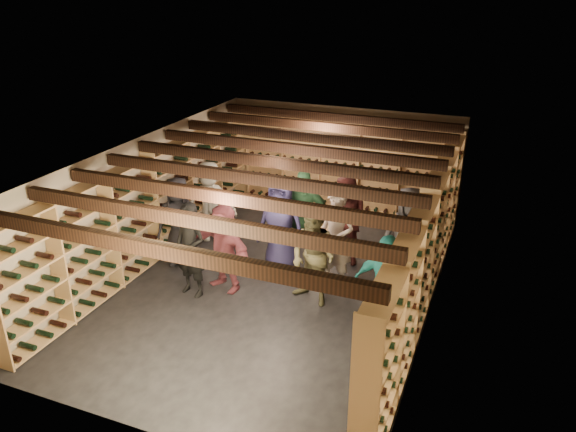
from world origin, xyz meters
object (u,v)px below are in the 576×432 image
(person_8, at_px, (347,221))
(person_12, at_px, (407,238))
(crate_loose, at_px, (324,251))
(person_4, at_px, (384,289))
(person_10, at_px, (302,217))
(person_1, at_px, (190,250))
(person_5, at_px, (224,247))
(person_7, at_px, (336,240))
(person_9, at_px, (210,202))
(person_6, at_px, (281,226))
(person_2, at_px, (314,257))
(person_0, at_px, (179,221))
(crate_stack_left, at_px, (293,228))
(crate_stack_right, at_px, (322,235))

(person_8, distance_m, person_12, 1.32)
(crate_loose, bearing_deg, person_4, -54.16)
(person_10, height_order, person_12, person_10)
(person_1, bearing_deg, person_4, 8.89)
(person_5, distance_m, person_7, 1.95)
(person_4, relative_size, person_9, 1.03)
(person_8, xyz_separation_m, person_10, (-0.80, -0.27, 0.06))
(person_5, distance_m, person_9, 2.02)
(person_6, bearing_deg, person_8, 34.84)
(person_2, bearing_deg, person_10, 138.09)
(person_10, bearing_deg, person_0, 179.85)
(crate_stack_left, xyz_separation_m, crate_stack_right, (0.62, 0.09, -0.09))
(person_6, bearing_deg, person_5, -127.03)
(crate_loose, bearing_deg, person_0, -152.32)
(person_8, relative_size, person_10, 0.94)
(person_1, relative_size, person_9, 0.99)
(crate_stack_right, relative_size, person_1, 0.34)
(person_6, height_order, person_12, person_12)
(person_0, distance_m, person_7, 3.04)
(person_5, bearing_deg, person_2, 25.34)
(crate_stack_left, relative_size, person_12, 0.29)
(crate_loose, relative_size, person_0, 0.29)
(person_12, bearing_deg, person_4, -110.24)
(crate_stack_left, relative_size, person_9, 0.31)
(crate_loose, distance_m, person_2, 1.93)
(crate_stack_right, bearing_deg, person_10, -96.31)
(person_12, bearing_deg, person_5, -177.39)
(crate_stack_right, xyz_separation_m, person_12, (1.92, -1.15, 0.76))
(crate_stack_right, bearing_deg, person_4, -56.40)
(person_5, distance_m, person_10, 1.72)
(person_7, bearing_deg, person_4, -33.11)
(person_6, distance_m, person_9, 1.98)
(person_2, height_order, person_5, person_2)
(person_1, xyz_separation_m, person_5, (0.43, 0.41, -0.05))
(person_1, height_order, person_7, person_7)
(person_1, distance_m, person_10, 2.29)
(person_12, bearing_deg, person_2, -159.82)
(person_9, height_order, person_12, person_12)
(crate_stack_left, bearing_deg, person_2, -60.92)
(person_0, xyz_separation_m, person_9, (0.05, 1.09, -0.01))
(crate_stack_right, distance_m, crate_loose, 0.59)
(person_2, bearing_deg, crate_stack_left, 139.59)
(crate_stack_right, distance_m, person_5, 2.66)
(person_7, height_order, person_12, person_12)
(crate_stack_right, xyz_separation_m, person_6, (-0.34, -1.43, 0.74))
(person_6, distance_m, person_8, 1.29)
(person_5, distance_m, person_12, 3.19)
(crate_stack_right, xyz_separation_m, person_1, (-1.44, -2.79, 0.67))
(person_4, bearing_deg, person_10, 150.76)
(person_0, height_order, person_2, person_0)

